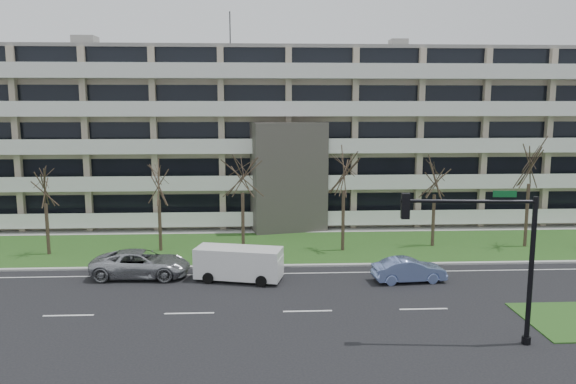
{
  "coord_description": "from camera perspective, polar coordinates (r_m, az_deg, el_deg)",
  "views": [
    {
      "loc": [
        -2.36,
        -27.23,
        10.43
      ],
      "look_at": [
        -0.5,
        10.0,
        4.6
      ],
      "focal_mm": 35.0,
      "sensor_mm": 36.0,
      "label": 1
    }
  ],
  "objects": [
    {
      "name": "curb",
      "position": [
        36.8,
        0.94,
        -7.48
      ],
      "size": [
        90.0,
        0.35,
        0.12
      ],
      "primitive_type": "cube",
      "color": "#B2B2AD",
      "rests_on": "ground"
    },
    {
      "name": "tree_5",
      "position": [
        42.24,
        14.72,
        1.76
      ],
      "size": [
        3.48,
        3.48,
        6.95
      ],
      "color": "#382B21",
      "rests_on": "ground"
    },
    {
      "name": "lane_edge_line",
      "position": [
        35.38,
        1.11,
        -8.25
      ],
      "size": [
        90.0,
        0.12,
        0.01
      ],
      "primitive_type": "cube",
      "color": "white",
      "rests_on": "ground"
    },
    {
      "name": "tree_1",
      "position": [
        42.04,
        -23.51,
        0.78
      ],
      "size": [
        3.25,
        3.25,
        6.5
      ],
      "color": "#382B21",
      "rests_on": "ground"
    },
    {
      "name": "traffic_signal",
      "position": [
        25.68,
        19.58,
        -5.18
      ],
      "size": [
        5.88,
        0.86,
        6.82
      ],
      "rotation": [
        0.0,
        0.0,
        -0.09
      ],
      "color": "black",
      "rests_on": "ground"
    },
    {
      "name": "blue_sedan",
      "position": [
        34.37,
        12.18,
        -7.75
      ],
      "size": [
        4.42,
        1.89,
        1.42
      ],
      "primitive_type": "imported",
      "rotation": [
        0.0,
        0.0,
        1.66
      ],
      "color": "#7C93D6",
      "rests_on": "ground"
    },
    {
      "name": "silver_pickup",
      "position": [
        35.63,
        -14.7,
        -7.06
      ],
      "size": [
        6.02,
        2.98,
        1.64
      ],
      "primitive_type": "imported",
      "rotation": [
        0.0,
        0.0,
        1.53
      ],
      "color": "#A6A8AD",
      "rests_on": "ground"
    },
    {
      "name": "tree_6",
      "position": [
        44.19,
        23.41,
        3.13
      ],
      "size": [
        4.21,
        4.21,
        8.43
      ],
      "color": "#382B21",
      "rests_on": "ground"
    },
    {
      "name": "apartment_building",
      "position": [
        52.68,
        -0.3,
        5.82
      ],
      "size": [
        60.5,
        15.1,
        18.75
      ],
      "color": "#B2A58B",
      "rests_on": "ground"
    },
    {
      "name": "white_van",
      "position": [
        33.84,
        -4.92,
        -7.0
      ],
      "size": [
        5.41,
        3.04,
        1.98
      ],
      "rotation": [
        0.0,
        0.0,
        -0.24
      ],
      "color": "white",
      "rests_on": "ground"
    },
    {
      "name": "tree_4",
      "position": [
        39.68,
        5.7,
        2.58
      ],
      "size": [
        3.92,
        3.92,
        7.85
      ],
      "color": "#382B21",
      "rests_on": "ground"
    },
    {
      "name": "tree_3",
      "position": [
        38.73,
        -4.67,
        2.38
      ],
      "size": [
        3.9,
        3.9,
        7.79
      ],
      "color": "#382B21",
      "rests_on": "ground"
    },
    {
      "name": "tree_2",
      "position": [
        40.55,
        -13.04,
        1.28
      ],
      "size": [
        3.36,
        3.36,
        6.73
      ],
      "color": "#382B21",
      "rests_on": "ground"
    },
    {
      "name": "ground",
      "position": [
        29.25,
        2.0,
        -12.01
      ],
      "size": [
        160.0,
        160.0,
        0.0
      ],
      "primitive_type": "plane",
      "color": "black",
      "rests_on": "ground"
    },
    {
      "name": "sidewalk",
      "position": [
        46.96,
        0.09,
        -3.9
      ],
      "size": [
        90.0,
        2.0,
        0.08
      ],
      "primitive_type": "cube",
      "color": "#B2B2AD",
      "rests_on": "ground"
    },
    {
      "name": "grass_verge",
      "position": [
        41.62,
        0.49,
        -5.59
      ],
      "size": [
        90.0,
        10.0,
        0.06
      ],
      "primitive_type": "cube",
      "color": "#274F1A",
      "rests_on": "ground"
    }
  ]
}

